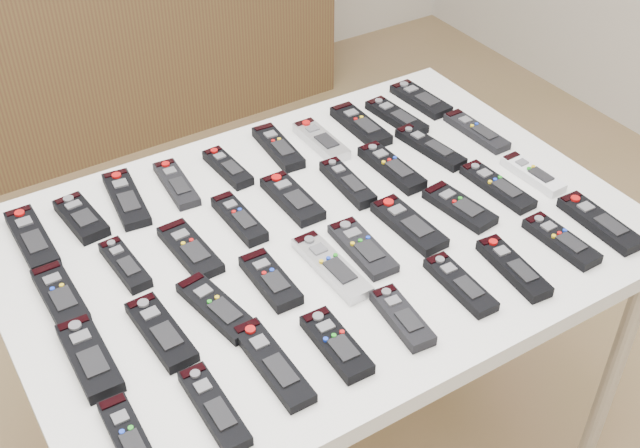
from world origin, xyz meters
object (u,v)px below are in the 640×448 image
sideboard (144,35)px  remote_36 (561,241)px  remote_17 (430,147)px  remote_33 (402,318)px  remote_28 (533,174)px  remote_7 (361,125)px  remote_12 (190,249)px  remote_23 (331,266)px  remote_29 (130,439)px  remote_16 (391,168)px  remote_32 (336,344)px  remote_18 (476,131)px  remote_5 (278,147)px  remote_2 (126,199)px  remote_13 (239,219)px  remote_26 (459,207)px  remote_30 (214,408)px  remote_22 (270,280)px  remote_25 (409,225)px  remote_31 (273,363)px  remote_10 (60,296)px  remote_35 (513,268)px  remote_21 (217,307)px  remote_34 (460,284)px  remote_1 (81,218)px  remote_19 (90,357)px  remote_20 (161,332)px  remote_3 (176,184)px  remote_8 (396,117)px  remote_0 (32,239)px  remote_15 (347,183)px  table (320,253)px  remote_11 (125,265)px  remote_37 (600,222)px  remote_27 (497,187)px  remote_14 (292,198)px  remote_9 (421,99)px  remote_4 (228,168)px

sideboard → remote_36: (0.08, -2.12, 0.40)m
remote_17 → remote_33: (-0.38, -0.41, 0.00)m
remote_33 → remote_28: bearing=27.1°
remote_7 → remote_12: bearing=-159.4°
remote_23 → remote_29: (-0.47, -0.17, 0.00)m
remote_16 → remote_32: 0.55m
remote_18 → remote_33: 0.66m
remote_5 → remote_36: size_ratio=1.07×
remote_2 → remote_16: size_ratio=1.04×
remote_7 → remote_32: size_ratio=1.16×
remote_13 → remote_26: bearing=-27.6°
remote_30 → remote_22: bearing=44.1°
remote_36 → remote_13: bearing=140.7°
remote_25 → remote_31: (-0.42, -0.18, -0.00)m
remote_10 → remote_35: (0.76, -0.38, -0.00)m
remote_21 → remote_34: 0.45m
remote_1 → remote_13: size_ratio=0.91×
remote_19 → remote_7: bearing=25.6°
remote_13 → remote_34: size_ratio=0.99×
remote_13 → remote_20: remote_13 is taller
remote_3 → remote_17: bearing=-13.8°
remote_12 → remote_32: bearing=-76.5°
sideboard → remote_7: (-0.02, -1.55, 0.40)m
remote_18 → remote_8: bearing=127.0°
remote_1 → remote_18: 0.93m
remote_28 → remote_7: bearing=117.6°
remote_0 → remote_15: 0.66m
table → remote_8: (0.39, 0.27, 0.07)m
remote_1 → remote_35: 0.87m
remote_10 → remote_15: size_ratio=0.99×
remote_13 → remote_3: bearing=106.5°
remote_31 → remote_11: bearing=107.8°
remote_37 → sideboard: bearing=96.6°
remote_33 → remote_34: bearing=10.6°
remote_33 → remote_27: bearing=32.4°
remote_2 → remote_36: (0.68, -0.59, 0.00)m
table → remote_14: remote_14 is taller
remote_9 → remote_36: 0.60m
remote_4 → remote_18: remote_4 is taller
remote_0 → remote_20: bearing=-72.4°
table → remote_4: bearing=102.4°
remote_14 → remote_22: bearing=-129.8°
remote_20 → remote_36: bearing=-16.5°
remote_19 → remote_37: remote_19 is taller
remote_0 → remote_23: remote_0 is taller
remote_17 → remote_22: (-0.53, -0.20, 0.00)m
remote_17 → remote_36: same height
remote_11 → table: bearing=-18.3°
remote_4 → remote_29: size_ratio=0.91×
remote_28 → remote_21: bearing=178.4°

